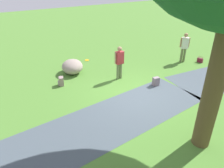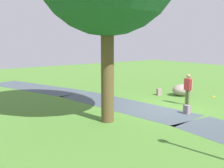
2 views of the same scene
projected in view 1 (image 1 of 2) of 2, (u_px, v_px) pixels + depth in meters
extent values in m
plane|color=#4D7F30|center=(137.00, 94.00, 9.25)|extent=(48.00, 48.00, 0.00)
cube|color=#455059|center=(108.00, 121.00, 7.63)|extent=(8.23, 3.33, 0.01)
cylinder|color=brown|center=(216.00, 80.00, 5.68)|extent=(0.52, 0.52, 4.32)
ellipsoid|color=gray|center=(72.00, 67.00, 11.00)|extent=(1.35, 1.48, 0.69)
cylinder|color=#656D42|center=(181.00, 55.00, 12.29)|extent=(0.13, 0.13, 0.81)
cylinder|color=#656D42|center=(184.00, 55.00, 12.28)|extent=(0.13, 0.13, 0.81)
cube|color=silver|center=(185.00, 43.00, 11.95)|extent=(0.43, 0.39, 0.61)
cylinder|color=#A87A55|center=(181.00, 42.00, 11.94)|extent=(0.08, 0.08, 0.54)
cylinder|color=#A87A55|center=(189.00, 42.00, 11.92)|extent=(0.08, 0.08, 0.54)
sphere|color=#A87A55|center=(186.00, 35.00, 11.74)|extent=(0.22, 0.22, 0.22)
cylinder|color=#647148|center=(118.00, 71.00, 10.37)|extent=(0.13, 0.13, 0.78)
cylinder|color=#647148|center=(121.00, 71.00, 10.44)|extent=(0.13, 0.13, 0.78)
cube|color=#AB2F33|center=(119.00, 58.00, 10.08)|extent=(0.36, 0.25, 0.59)
cylinder|color=#9F7658|center=(115.00, 58.00, 9.96)|extent=(0.08, 0.08, 0.52)
cylinder|color=#9F7658|center=(123.00, 56.00, 10.16)|extent=(0.08, 0.08, 0.52)
sphere|color=#9F7658|center=(120.00, 49.00, 9.88)|extent=(0.21, 0.21, 0.21)
cube|color=maroon|center=(200.00, 60.00, 12.34)|extent=(0.18, 0.34, 0.24)
torus|color=maroon|center=(201.00, 57.00, 12.26)|extent=(0.32, 0.32, 0.02)
cube|color=gray|center=(61.00, 81.00, 9.89)|extent=(0.27, 0.32, 0.40)
cube|color=gray|center=(59.00, 83.00, 9.90)|extent=(0.11, 0.20, 0.18)
cube|color=gray|center=(156.00, 81.00, 9.87)|extent=(0.30, 0.22, 0.40)
cube|color=gray|center=(154.00, 82.00, 10.01)|extent=(0.20, 0.08, 0.18)
cylinder|color=#F0A914|center=(87.00, 60.00, 12.65)|extent=(0.24, 0.24, 0.02)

